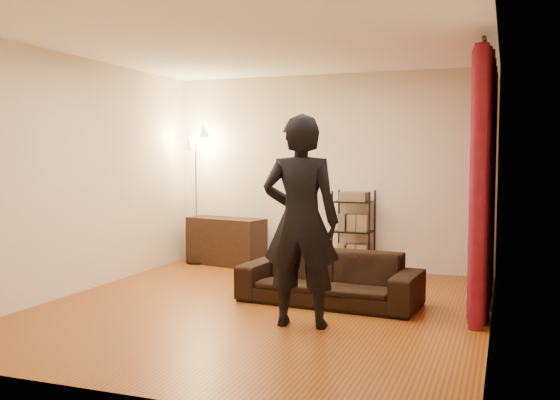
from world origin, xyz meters
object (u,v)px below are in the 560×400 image
at_px(storage_boxes, 293,258).
at_px(sofa, 329,278).
at_px(person, 301,221).
at_px(media_cabinet, 226,241).
at_px(wire_shelf, 354,231).
at_px(floor_lamp, 196,197).

bearing_deg(storage_boxes, sofa, -61.04).
relative_size(person, media_cabinet, 1.68).
relative_size(storage_boxes, wire_shelf, 0.29).
height_order(person, wire_shelf, person).
xyz_separation_m(wire_shelf, floor_lamp, (-2.32, -0.11, 0.42)).
height_order(media_cabinet, wire_shelf, wire_shelf).
xyz_separation_m(media_cabinet, floor_lamp, (-0.45, -0.06, 0.63)).
bearing_deg(media_cabinet, sofa, -28.90).
relative_size(person, wire_shelf, 1.76).
height_order(sofa, media_cabinet, media_cabinet).
height_order(storage_boxes, wire_shelf, wire_shelf).
bearing_deg(media_cabinet, storage_boxes, 17.47).
height_order(media_cabinet, storage_boxes, media_cabinet).
xyz_separation_m(person, floor_lamp, (-2.48, 2.69, -0.00)).
bearing_deg(storage_boxes, person, -69.88).
bearing_deg(person, storage_boxes, -77.39).
relative_size(sofa, storage_boxes, 5.88).
relative_size(storage_boxes, floor_lamp, 0.17).
xyz_separation_m(sofa, media_cabinet, (-2.04, 1.81, 0.06)).
distance_m(person, wire_shelf, 2.83).
relative_size(sofa, wire_shelf, 1.72).
bearing_deg(storage_boxes, wire_shelf, -2.30).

